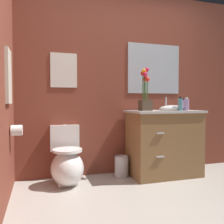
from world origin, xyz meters
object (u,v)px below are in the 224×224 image
soap_bottle (183,105)px  wall_mirror (154,69)px  toilet_paper_roll (17,130)px  toilet (67,164)px  trash_bin (121,166)px  vanity_cabinet (164,142)px  lotion_bottle (187,104)px  hand_wash_bottle (180,104)px  flower_vase (145,96)px  wall_poster (64,70)px  hanging_towel (8,77)px

soap_bottle → wall_mirror: 0.65m
wall_mirror → toilet_paper_roll: bearing=-165.6°
toilet → trash_bin: (0.71, 0.07, -0.11)m
vanity_cabinet → toilet_paper_roll: (-1.81, -0.17, 0.24)m
soap_bottle → toilet: bearing=-179.1°
lotion_bottle → hand_wash_bottle: bearing=-168.3°
flower_vase → trash_bin: size_ratio=2.02×
soap_bottle → wall_poster: 1.67m
flower_vase → wall_poster: bearing=162.1°
wall_poster → toilet_paper_roll: (-0.53, -0.46, -0.70)m
soap_bottle → toilet_paper_roll: size_ratio=1.49×
toilet → vanity_cabinet: bearing=-1.2°
trash_bin → lotion_bottle: bearing=-13.9°
hand_wash_bottle → wall_poster: 1.56m
lotion_bottle → wall_poster: bearing=165.3°
vanity_cabinet → trash_bin: vanity_cabinet is taller
soap_bottle → wall_mirror: (-0.32, 0.24, 0.51)m
vanity_cabinet → flower_vase: flower_vase is taller
flower_vase → toilet_paper_roll: size_ratio=5.00×
hand_wash_bottle → toilet_paper_roll: (-1.96, -0.04, -0.27)m
hanging_towel → wall_poster: bearing=46.4°
hand_wash_bottle → wall_mirror: wall_mirror is taller
trash_bin → hand_wash_bottle: bearing=-17.6°
wall_poster → hanging_towel: size_ratio=0.84×
trash_bin → wall_mirror: 1.44m
lotion_bottle → toilet_paper_roll: bearing=-178.4°
trash_bin → vanity_cabinet: bearing=-9.5°
hand_wash_bottle → hanging_towel: size_ratio=0.35×
lotion_bottle → wall_poster: size_ratio=0.40×
lotion_bottle → hanging_towel: 2.16m
toilet → trash_bin: bearing=5.5°
vanity_cabinet → hand_wash_bottle: same height
soap_bottle → wall_poster: bearing=171.3°
trash_bin → wall_mirror: size_ratio=0.34×
toilet → hanging_towel: bearing=-149.3°
lotion_bottle → wall_mirror: 0.70m
wall_poster → wall_mirror: 1.28m
toilet → wall_poster: (0.00, 0.27, 1.14)m
wall_poster → trash_bin: bearing=-15.6°
flower_vase → wall_mirror: size_ratio=0.69×
flower_vase → soap_bottle: size_ratio=3.37×
lotion_bottle → wall_mirror: size_ratio=0.22×
toilet → flower_vase: bearing=-3.0°
vanity_cabinet → flower_vase: size_ratio=1.90×
hand_wash_bottle → toilet_paper_roll: 1.98m
vanity_cabinet → hanging_towel: size_ratio=2.01×
wall_poster → soap_bottle: bearing=-8.7°
vanity_cabinet → lotion_bottle: 0.58m
toilet → lotion_bottle: size_ratio=3.97×
vanity_cabinet → wall_poster: wall_poster is taller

